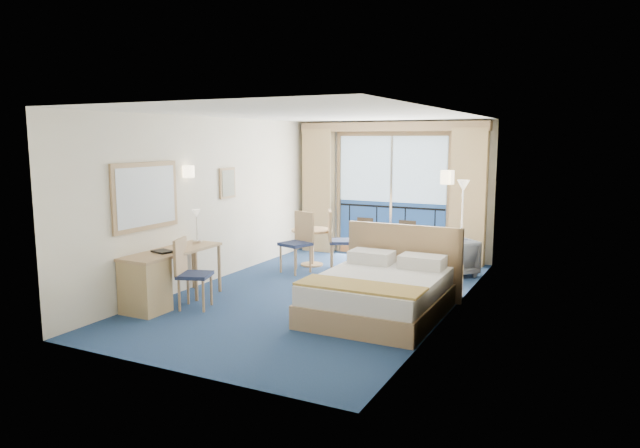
{
  "coord_description": "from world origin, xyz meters",
  "views": [
    {
      "loc": [
        3.76,
        -7.53,
        2.34
      ],
      "look_at": [
        -0.09,
        0.2,
        1.05
      ],
      "focal_mm": 32.0,
      "sensor_mm": 36.0,
      "label": 1
    }
  ],
  "objects": [
    {
      "name": "table_chair_a",
      "position": [
        -0.47,
        1.64,
        0.61
      ],
      "size": [
        0.64,
        0.63,
        1.08
      ],
      "rotation": [
        0.0,
        0.0,
        2.06
      ],
      "color": "#1E2746",
      "rests_on": "ground"
    },
    {
      "name": "floor",
      "position": [
        0.0,
        0.0,
        0.0
      ],
      "size": [
        6.5,
        6.5,
        0.0
      ],
      "primitive_type": "plane",
      "color": "navy",
      "rests_on": "ground"
    },
    {
      "name": "balcony_door",
      "position": [
        -0.01,
        3.22,
        1.14
      ],
      "size": [
        2.36,
        0.03,
        2.52
      ],
      "color": "navy",
      "rests_on": "room_walls"
    },
    {
      "name": "desk_chair",
      "position": [
        -1.31,
        -1.43,
        0.56
      ],
      "size": [
        0.55,
        0.54,
        0.99
      ],
      "rotation": [
        0.0,
        0.0,
        1.9
      ],
      "color": "#1E2746",
      "rests_on": "ground"
    },
    {
      "name": "room_walls",
      "position": [
        0.0,
        0.0,
        1.78
      ],
      "size": [
        4.04,
        6.54,
        2.72
      ],
      "color": "silver",
      "rests_on": "ground"
    },
    {
      "name": "table_chair_b",
      "position": [
        -0.99,
        1.2,
        0.6
      ],
      "size": [
        0.58,
        0.59,
        1.07
      ],
      "rotation": [
        0.0,
        0.0,
        -0.31
      ],
      "color": "#1E2746",
      "rests_on": "ground"
    },
    {
      "name": "desk_lamp",
      "position": [
        -1.76,
        -0.67,
        1.14
      ],
      "size": [
        0.13,
        0.13,
        0.49
      ],
      "color": "silver",
      "rests_on": "desk"
    },
    {
      "name": "mirror",
      "position": [
        -1.97,
        -1.5,
        1.55
      ],
      "size": [
        0.05,
        1.25,
        0.95
      ],
      "color": "#A57C59",
      "rests_on": "room_walls"
    },
    {
      "name": "wall_print",
      "position": [
        -1.97,
        0.45,
        1.6
      ],
      "size": [
        0.04,
        0.42,
        0.52
      ],
      "color": "#A57C59",
      "rests_on": "room_walls"
    },
    {
      "name": "bed",
      "position": [
        1.18,
        -0.53,
        0.31
      ],
      "size": [
        1.75,
        2.08,
        1.1
      ],
      "color": "#A57C59",
      "rests_on": "ground"
    },
    {
      "name": "round_table",
      "position": [
        -1.03,
        1.76,
        0.52
      ],
      "size": [
        0.76,
        0.76,
        0.68
      ],
      "color": "#A57C59",
      "rests_on": "ground"
    },
    {
      "name": "pelmet",
      "position": [
        0.0,
        3.1,
        2.58
      ],
      "size": [
        3.8,
        0.25,
        0.18
      ],
      "primitive_type": "cube",
      "color": "#A57C59",
      "rests_on": "room_walls"
    },
    {
      "name": "desk",
      "position": [
        -1.71,
        -1.74,
        0.43
      ],
      "size": [
        0.56,
        1.64,
        0.77
      ],
      "color": "#A57C59",
      "rests_on": "ground"
    },
    {
      "name": "phone",
      "position": [
        1.8,
        0.71,
        0.53
      ],
      "size": [
        0.21,
        0.19,
        0.08
      ],
      "primitive_type": "cube",
      "rotation": [
        0.0,
        0.0,
        0.32
      ],
      "color": "white",
      "rests_on": "nightstand"
    },
    {
      "name": "nightstand",
      "position": [
        1.79,
        0.68,
        0.24
      ],
      "size": [
        0.37,
        0.35,
        0.49
      ],
      "primitive_type": "cube",
      "color": "tan",
      "rests_on": "ground"
    },
    {
      "name": "folder",
      "position": [
        -1.71,
        -1.49,
        0.78
      ],
      "size": [
        0.33,
        0.27,
        0.03
      ],
      "primitive_type": "cube",
      "rotation": [
        0.0,
        0.0,
        -0.24
      ],
      "color": "black",
      "rests_on": "desk"
    },
    {
      "name": "sconce_left",
      "position": [
        -1.94,
        -0.6,
        1.85
      ],
      "size": [
        0.18,
        0.18,
        0.18
      ],
      "primitive_type": "cylinder",
      "color": "beige",
      "rests_on": "room_walls"
    },
    {
      "name": "floor_lamp",
      "position": [
        1.64,
        2.21,
        1.25
      ],
      "size": [
        0.23,
        0.23,
        1.65
      ],
      "color": "silver",
      "rests_on": "ground"
    },
    {
      "name": "curtain_right",
      "position": [
        1.55,
        3.07,
        1.28
      ],
      "size": [
        0.65,
        0.22,
        2.55
      ],
      "primitive_type": "cube",
      "color": "tan",
      "rests_on": "room_walls"
    },
    {
      "name": "armchair",
      "position": [
        1.51,
        2.15,
        0.32
      ],
      "size": [
        0.99,
        0.99,
        0.64
      ],
      "primitive_type": "imported",
      "rotation": [
        0.0,
        0.0,
        3.93
      ],
      "color": "#474C57",
      "rests_on": "ground"
    },
    {
      "name": "curtain_left",
      "position": [
        -1.55,
        3.07,
        1.28
      ],
      "size": [
        0.65,
        0.22,
        2.55
      ],
      "primitive_type": "cube",
      "color": "tan",
      "rests_on": "room_walls"
    },
    {
      "name": "sconce_right",
      "position": [
        1.94,
        -0.15,
        1.85
      ],
      "size": [
        0.18,
        0.18,
        0.18
      ],
      "primitive_type": "cylinder",
      "color": "beige",
      "rests_on": "room_walls"
    }
  ]
}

